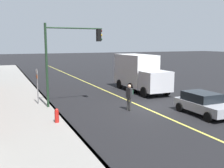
# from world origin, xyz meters

# --- Properties ---
(ground) EXTENTS (200.00, 200.00, 0.00)m
(ground) POSITION_xyz_m (0.00, 0.00, 0.00)
(ground) COLOR black
(sidewalk_slab) EXTENTS (80.00, 3.92, 0.15)m
(sidewalk_slab) POSITION_xyz_m (0.00, 7.81, 0.07)
(sidewalk_slab) COLOR gray
(sidewalk_slab) RESTS_ON ground
(curb_edge) EXTENTS (80.00, 0.16, 0.15)m
(curb_edge) POSITION_xyz_m (0.00, 5.94, 0.07)
(curb_edge) COLOR slate
(curb_edge) RESTS_ON ground
(lane_stripe_center) EXTENTS (80.00, 0.16, 0.01)m
(lane_stripe_center) POSITION_xyz_m (0.00, 0.00, 0.01)
(lane_stripe_center) COLOR #D8CC4C
(lane_stripe_center) RESTS_ON ground
(car_silver) EXTENTS (3.88, 1.96, 1.41)m
(car_silver) POSITION_xyz_m (-2.87, -2.51, 0.74)
(car_silver) COLOR #A8AAB2
(car_silver) RESTS_ON ground
(truck_white) EXTENTS (6.93, 2.51, 3.42)m
(truck_white) POSITION_xyz_m (6.00, -2.90, 1.77)
(truck_white) COLOR silver
(truck_white) RESTS_ON ground
(pedestrian_with_backpack) EXTENTS (0.47, 0.45, 1.78)m
(pedestrian_with_backpack) POSITION_xyz_m (-0.09, 1.32, 1.05)
(pedestrian_with_backpack) COLOR #383838
(pedestrian_with_backpack) RESTS_ON ground
(traffic_light_mast) EXTENTS (0.28, 4.13, 5.83)m
(traffic_light_mast) POSITION_xyz_m (2.55, 4.71, 4.00)
(traffic_light_mast) COLOR #1E3823
(traffic_light_mast) RESTS_ON ground
(street_sign_post) EXTENTS (0.60, 0.08, 2.70)m
(street_sign_post) POSITION_xyz_m (3.75, 6.76, 1.60)
(street_sign_post) COLOR slate
(street_sign_post) RESTS_ON ground
(fire_hydrant) EXTENTS (0.24, 0.24, 0.94)m
(fire_hydrant) POSITION_xyz_m (-1.21, 6.46, 0.47)
(fire_hydrant) COLOR red
(fire_hydrant) RESTS_ON ground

